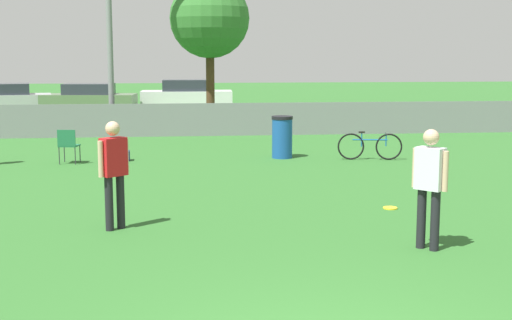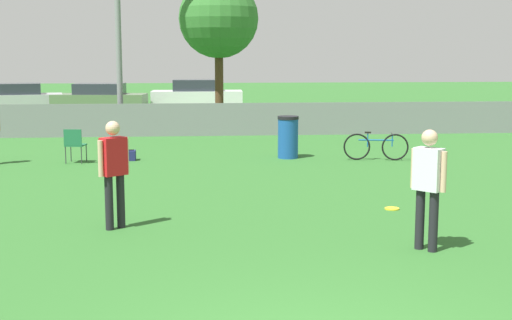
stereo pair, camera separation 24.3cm
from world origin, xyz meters
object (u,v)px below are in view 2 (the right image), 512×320
object	(u,v)px
parked_car_olive	(100,98)
trash_bin	(288,137)
folding_chair_sideline	(75,143)
parked_car_silver	(18,98)
tree_near_pole	(219,19)
player_defender_red	(114,167)
frisbee_disc	(392,209)
parked_car_white	(197,95)
player_receiver_white	(428,181)
gear_bag_sideline	(124,155)
bicycle_sideline	(376,146)

from	to	relation	value
parked_car_olive	trash_bin	bearing A→B (deg)	-59.38
folding_chair_sideline	parked_car_silver	distance (m)	16.48
tree_near_pole	parked_car_olive	xyz separation A→B (m)	(-5.34, 6.50, -3.36)
player_defender_red	trash_bin	bearing A→B (deg)	24.20
trash_bin	parked_car_olive	xyz separation A→B (m)	(-6.85, 15.14, 0.11)
folding_chair_sideline	parked_car_silver	bearing A→B (deg)	-62.87
parked_car_olive	player_defender_red	bearing A→B (deg)	-75.85
frisbee_disc	parked_car_white	distance (m)	23.32
tree_near_pole	frisbee_disc	world-z (taller)	tree_near_pole
tree_near_pole	player_receiver_white	distance (m)	18.07
gear_bag_sideline	parked_car_silver	distance (m)	16.56
folding_chair_sideline	parked_car_olive	size ratio (longest dim) A/B	0.20
player_defender_red	tree_near_pole	bearing A→B (deg)	43.16
player_receiver_white	frisbee_disc	xyz separation A→B (m)	(0.25, 2.65, -0.99)
trash_bin	frisbee_disc	bearing A→B (deg)	-80.73
folding_chair_sideline	frisbee_disc	bearing A→B (deg)	146.70
folding_chair_sideline	parked_car_silver	size ratio (longest dim) A/B	0.21
frisbee_disc	folding_chair_sideline	xyz separation A→B (m)	(-6.53, 5.96, 0.50)
folding_chair_sideline	bicycle_sideline	distance (m)	7.72
folding_chair_sideline	bicycle_sideline	size ratio (longest dim) A/B	0.52
player_defender_red	parked_car_white	distance (m)	24.11
player_defender_red	parked_car_olive	xyz separation A→B (m)	(-3.11, 22.52, -0.34)
trash_bin	parked_car_white	xyz separation A→B (m)	(-2.32, 16.70, 0.13)
player_receiver_white	parked_car_olive	xyz separation A→B (m)	(-7.64, 24.16, -0.34)
trash_bin	parked_car_olive	size ratio (longest dim) A/B	0.25
parked_car_olive	parked_car_white	world-z (taller)	parked_car_white
folding_chair_sideline	parked_car_white	bearing A→B (deg)	-91.42
folding_chair_sideline	trash_bin	distance (m)	5.51
bicycle_sideline	trash_bin	bearing A→B (deg)	174.55
parked_car_silver	parked_car_white	size ratio (longest dim) A/B	0.94
trash_bin	player_receiver_white	bearing A→B (deg)	-85.02
player_receiver_white	trash_bin	distance (m)	9.07
player_defender_red	frisbee_disc	bearing A→B (deg)	-27.12
folding_chair_sideline	parked_car_white	distance (m)	17.41
frisbee_disc	parked_car_silver	xyz separation A→B (m)	(-11.64, 21.62, 0.65)
player_defender_red	folding_chair_sideline	bearing A→B (deg)	65.22
player_defender_red	parked_car_olive	size ratio (longest dim) A/B	0.39
folding_chair_sideline	gear_bag_sideline	bearing A→B (deg)	-153.90
frisbee_disc	player_defender_red	bearing A→B (deg)	-168.20
parked_car_silver	tree_near_pole	bearing A→B (deg)	-47.46
player_defender_red	parked_car_olive	world-z (taller)	player_defender_red
player_receiver_white	folding_chair_sideline	size ratio (longest dim) A/B	1.97
parked_car_silver	parked_car_white	xyz separation A→B (m)	(8.28, 1.45, 0.03)
player_defender_red	trash_bin	world-z (taller)	player_defender_red
gear_bag_sideline	folding_chair_sideline	bearing A→B (deg)	-162.96
frisbee_disc	player_receiver_white	bearing A→B (deg)	-95.48
tree_near_pole	parked_car_silver	world-z (taller)	tree_near_pole
frisbee_disc	gear_bag_sideline	bearing A→B (deg)	130.13
player_defender_red	parked_car_olive	bearing A→B (deg)	58.95
player_receiver_white	gear_bag_sideline	world-z (taller)	player_receiver_white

